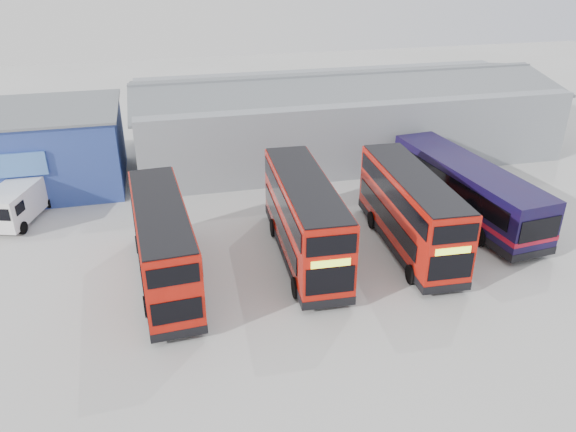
# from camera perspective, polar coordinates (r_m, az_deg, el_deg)

# --- Properties ---
(ground_plane) EXTENTS (120.00, 120.00, 0.00)m
(ground_plane) POSITION_cam_1_polar(r_m,az_deg,el_deg) (24.73, 2.19, -10.12)
(ground_plane) COLOR #A6A6A1
(ground_plane) RESTS_ON ground
(office_block) EXTENTS (12.30, 8.32, 5.12)m
(office_block) POSITION_cam_1_polar(r_m,az_deg,el_deg) (39.90, -25.23, 6.17)
(office_block) COLOR navy
(office_block) RESTS_ON ground
(maintenance_shed) EXTENTS (30.50, 12.00, 5.89)m
(maintenance_shed) POSITION_cam_1_polar(r_m,az_deg,el_deg) (43.10, 5.41, 10.01)
(maintenance_shed) COLOR gray
(maintenance_shed) RESTS_ON ground
(double_decker_left) EXTENTS (2.89, 9.68, 4.04)m
(double_decker_left) POSITION_cam_1_polar(r_m,az_deg,el_deg) (26.48, -12.53, -2.94)
(double_decker_left) COLOR red
(double_decker_left) RESTS_ON ground
(double_decker_centre) EXTENTS (2.89, 10.13, 4.24)m
(double_decker_centre) POSITION_cam_1_polar(r_m,az_deg,el_deg) (27.94, 1.69, -0.40)
(double_decker_centre) COLOR red
(double_decker_centre) RESTS_ON ground
(double_decker_right) EXTENTS (2.84, 9.83, 4.11)m
(double_decker_right) POSITION_cam_1_polar(r_m,az_deg,el_deg) (29.56, 12.30, 0.40)
(double_decker_right) COLOR red
(double_decker_right) RESTS_ON ground
(single_decker_blue) EXTENTS (3.99, 12.13, 3.23)m
(single_decker_blue) POSITION_cam_1_polar(r_m,az_deg,el_deg) (34.05, 17.54, 2.49)
(single_decker_blue) COLOR black
(single_decker_blue) RESTS_ON ground
(panel_van) EXTENTS (3.37, 5.25, 2.15)m
(panel_van) POSITION_cam_1_polar(r_m,az_deg,el_deg) (35.68, -25.73, 1.41)
(panel_van) COLOR white
(panel_van) RESTS_ON ground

